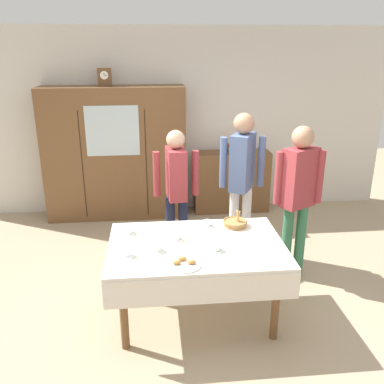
{
  "coord_description": "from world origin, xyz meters",
  "views": [
    {
      "loc": [
        -0.36,
        -3.51,
        2.45
      ],
      "look_at": [
        0.0,
        0.2,
        1.11
      ],
      "focal_mm": 38.71,
      "sensor_mm": 36.0,
      "label": 1
    }
  ],
  "objects_px": {
    "tea_cup_center": "(129,231)",
    "tea_cup_near_left": "(128,253)",
    "mantel_clock": "(105,77)",
    "pastry_plate": "(184,264)",
    "wall_cabinet": "(115,154)",
    "spoon_front_edge": "(230,243)",
    "dining_table": "(197,256)",
    "tea_cup_mid_right": "(207,224)",
    "bookshelf_low": "(231,182)",
    "spoon_mid_right": "(200,240)",
    "tea_cup_far_right": "(157,249)",
    "person_beside_shelf": "(298,188)",
    "book_stack": "(233,149)",
    "person_by_cabinet": "(176,184)",
    "tea_cup_mid_left": "(176,237)",
    "bread_basket": "(235,223)",
    "person_near_right_end": "(242,172)",
    "tea_cup_back_edge": "(216,248)"
  },
  "relations": [
    {
      "from": "dining_table",
      "to": "bookshelf_low",
      "type": "height_order",
      "value": "bookshelf_low"
    },
    {
      "from": "tea_cup_far_right",
      "to": "tea_cup_mid_right",
      "type": "height_order",
      "value": "same"
    },
    {
      "from": "spoon_front_edge",
      "to": "person_near_right_end",
      "type": "bearing_deg",
      "value": 73.66
    },
    {
      "from": "bookshelf_low",
      "to": "person_beside_shelf",
      "type": "relative_size",
      "value": 0.67
    },
    {
      "from": "tea_cup_mid_left",
      "to": "person_beside_shelf",
      "type": "height_order",
      "value": "person_beside_shelf"
    },
    {
      "from": "book_stack",
      "to": "tea_cup_near_left",
      "type": "relative_size",
      "value": 1.48
    },
    {
      "from": "bookshelf_low",
      "to": "spoon_mid_right",
      "type": "distance_m",
      "value": 2.68
    },
    {
      "from": "person_near_right_end",
      "to": "tea_cup_mid_right",
      "type": "bearing_deg",
      "value": -122.6
    },
    {
      "from": "tea_cup_near_left",
      "to": "spoon_mid_right",
      "type": "height_order",
      "value": "tea_cup_near_left"
    },
    {
      "from": "tea_cup_near_left",
      "to": "bookshelf_low",
      "type": "bearing_deg",
      "value": 62.96
    },
    {
      "from": "tea_cup_center",
      "to": "tea_cup_near_left",
      "type": "bearing_deg",
      "value": -89.1
    },
    {
      "from": "dining_table",
      "to": "tea_cup_mid_right",
      "type": "height_order",
      "value": "tea_cup_mid_right"
    },
    {
      "from": "wall_cabinet",
      "to": "book_stack",
      "type": "bearing_deg",
      "value": 1.68
    },
    {
      "from": "tea_cup_near_left",
      "to": "spoon_mid_right",
      "type": "bearing_deg",
      "value": 20.19
    },
    {
      "from": "bookshelf_low",
      "to": "pastry_plate",
      "type": "height_order",
      "value": "bookshelf_low"
    },
    {
      "from": "bookshelf_low",
      "to": "bread_basket",
      "type": "relative_size",
      "value": 4.72
    },
    {
      "from": "tea_cup_near_left",
      "to": "tea_cup_center",
      "type": "distance_m",
      "value": 0.45
    },
    {
      "from": "tea_cup_back_edge",
      "to": "tea_cup_mid_left",
      "type": "height_order",
      "value": "same"
    },
    {
      "from": "spoon_mid_right",
      "to": "book_stack",
      "type": "bearing_deg",
      "value": 72.9
    },
    {
      "from": "spoon_mid_right",
      "to": "person_by_cabinet",
      "type": "relative_size",
      "value": 0.08
    },
    {
      "from": "spoon_front_edge",
      "to": "wall_cabinet",
      "type": "bearing_deg",
      "value": 115.05
    },
    {
      "from": "person_by_cabinet",
      "to": "tea_cup_mid_left",
      "type": "bearing_deg",
      "value": -93.6
    },
    {
      "from": "mantel_clock",
      "to": "pastry_plate",
      "type": "xyz_separation_m",
      "value": [
        0.84,
        -2.92,
        -1.25
      ]
    },
    {
      "from": "wall_cabinet",
      "to": "person_by_cabinet",
      "type": "xyz_separation_m",
      "value": [
        0.79,
        -1.39,
        -0.01
      ]
    },
    {
      "from": "tea_cup_back_edge",
      "to": "spoon_mid_right",
      "type": "bearing_deg",
      "value": 119.45
    },
    {
      "from": "tea_cup_far_right",
      "to": "person_by_cabinet",
      "type": "relative_size",
      "value": 0.08
    },
    {
      "from": "dining_table",
      "to": "mantel_clock",
      "type": "distance_m",
      "value": 3.09
    },
    {
      "from": "bookshelf_low",
      "to": "bread_basket",
      "type": "xyz_separation_m",
      "value": [
        -0.4,
        -2.26,
        0.33
      ]
    },
    {
      "from": "dining_table",
      "to": "tea_cup_far_right",
      "type": "xyz_separation_m",
      "value": [
        -0.35,
        -0.08,
        0.13
      ]
    },
    {
      "from": "dining_table",
      "to": "tea_cup_back_edge",
      "type": "xyz_separation_m",
      "value": [
        0.15,
        -0.12,
        0.13
      ]
    },
    {
      "from": "book_stack",
      "to": "tea_cup_mid_left",
      "type": "bearing_deg",
      "value": -111.61
    },
    {
      "from": "spoon_front_edge",
      "to": "spoon_mid_right",
      "type": "height_order",
      "value": "same"
    },
    {
      "from": "spoon_mid_right",
      "to": "pastry_plate",
      "type": "bearing_deg",
      "value": -112.5
    },
    {
      "from": "wall_cabinet",
      "to": "mantel_clock",
      "type": "bearing_deg",
      "value": -179.51
    },
    {
      "from": "wall_cabinet",
      "to": "tea_cup_center",
      "type": "relative_size",
      "value": 15.43
    },
    {
      "from": "tea_cup_far_right",
      "to": "tea_cup_near_left",
      "type": "relative_size",
      "value": 1.0
    },
    {
      "from": "tea_cup_mid_right",
      "to": "dining_table",
      "type": "bearing_deg",
      "value": -110.37
    },
    {
      "from": "bookshelf_low",
      "to": "book_stack",
      "type": "bearing_deg",
      "value": 75.96
    },
    {
      "from": "pastry_plate",
      "to": "book_stack",
      "type": "bearing_deg",
      "value": 72.11
    },
    {
      "from": "tea_cup_near_left",
      "to": "spoon_front_edge",
      "type": "relative_size",
      "value": 1.09
    },
    {
      "from": "spoon_front_edge",
      "to": "person_near_right_end",
      "type": "distance_m",
      "value": 1.25
    },
    {
      "from": "mantel_clock",
      "to": "bread_basket",
      "type": "height_order",
      "value": "mantel_clock"
    },
    {
      "from": "wall_cabinet",
      "to": "bookshelf_low",
      "type": "distance_m",
      "value": 1.79
    },
    {
      "from": "tea_cup_mid_right",
      "to": "person_by_cabinet",
      "type": "relative_size",
      "value": 0.08
    },
    {
      "from": "mantel_clock",
      "to": "spoon_front_edge",
      "type": "distance_m",
      "value": 3.14
    },
    {
      "from": "wall_cabinet",
      "to": "tea_cup_mid_right",
      "type": "bearing_deg",
      "value": -64.44
    },
    {
      "from": "mantel_clock",
      "to": "bookshelf_low",
      "type": "distance_m",
      "value": 2.38
    },
    {
      "from": "wall_cabinet",
      "to": "tea_cup_far_right",
      "type": "height_order",
      "value": "wall_cabinet"
    },
    {
      "from": "tea_cup_mid_left",
      "to": "pastry_plate",
      "type": "distance_m",
      "value": 0.46
    },
    {
      "from": "person_by_cabinet",
      "to": "mantel_clock",
      "type": "bearing_deg",
      "value": 122.14
    }
  ]
}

